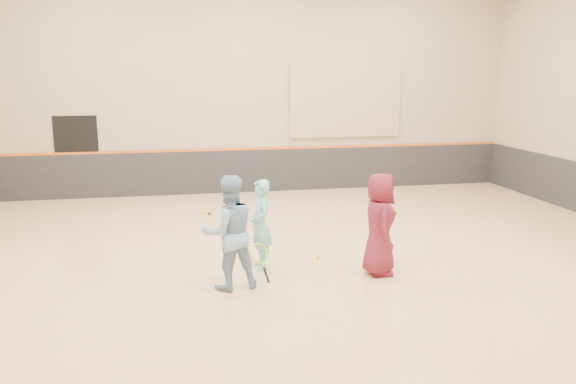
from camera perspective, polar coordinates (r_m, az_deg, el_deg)
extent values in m
cube|color=tan|center=(10.18, 0.07, -7.38)|extent=(15.00, 12.00, 0.20)
cube|color=tan|center=(15.55, -4.26, 10.92)|extent=(15.00, 0.02, 6.00)
cube|color=tan|center=(3.89, 17.47, 7.47)|extent=(15.00, 0.02, 6.00)
cube|color=#232326|center=(15.73, -4.11, 2.15)|extent=(14.90, 0.04, 1.20)
cube|color=#D85914|center=(15.63, -4.14, 4.38)|extent=(14.90, 0.03, 0.06)
cube|color=tan|center=(16.08, 5.88, 9.14)|extent=(3.20, 0.08, 2.00)
cube|color=black|center=(15.78, -20.61, 3.28)|extent=(1.10, 0.05, 2.20)
imported|color=#77CDCF|center=(9.50, -2.81, -3.32)|extent=(0.44, 0.60, 1.54)
imported|color=#7DA2C2|center=(8.62, -5.99, -4.12)|extent=(0.98, 0.83, 1.78)
imported|color=maroon|center=(9.33, 9.28, -3.23)|extent=(0.64, 0.89, 1.70)
sphere|color=#D0D832|center=(10.15, 3.03, -6.64)|extent=(0.07, 0.07, 0.07)
sphere|color=#D5EC37|center=(9.16, 11.08, -1.90)|extent=(0.07, 0.07, 0.07)
sphere|color=yellow|center=(12.57, 3.04, -2.98)|extent=(0.07, 0.07, 0.07)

